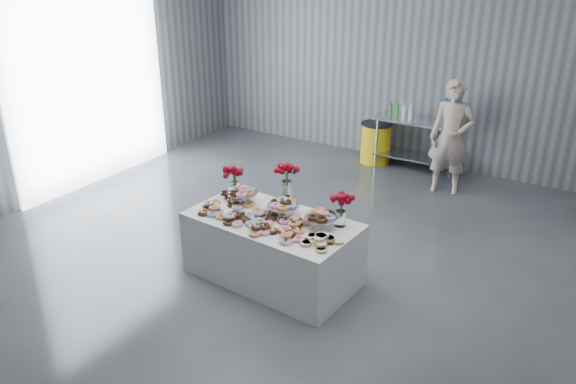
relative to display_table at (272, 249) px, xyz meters
The scene contains 16 objects.
ground 0.40m from the display_table, 154.28° to the left, with size 9.00×9.00×0.00m, color #373A3F.
room_walls 2.30m from the display_table, 161.75° to the left, with size 8.04×9.04×4.02m.
display_table is the anchor object (origin of this frame).
prep_table 4.18m from the display_table, 87.09° to the left, with size 1.50×0.60×0.90m.
donut_mounds 0.42m from the display_table, 90.00° to the right, with size 1.80×0.80×0.09m, color #E6A554, non-canonical shape.
cake_stand_left 0.77m from the display_table, 160.79° to the left, with size 0.36×0.36×0.17m.
cake_stand_mid 0.54m from the display_table, 67.61° to the left, with size 0.36×0.36×0.17m.
cake_stand_right 0.77m from the display_table, 11.30° to the left, with size 0.36×0.36×0.17m.
danish_pile 0.88m from the display_table, 15.27° to the right, with size 0.48×0.48×0.11m, color silver, non-canonical shape.
bouquet_left 1.04m from the display_table, 157.61° to the left, with size 0.26×0.26×0.42m.
bouquet_right 1.02m from the display_table, 19.24° to the left, with size 0.26×0.26×0.42m.
bouquet_center 0.83m from the display_table, 94.17° to the left, with size 0.26×0.26×0.57m.
water_jug 4.30m from the display_table, 80.30° to the left, with size 0.28×0.28×0.55m.
drink_bottles 4.12m from the display_table, 91.52° to the left, with size 0.54×0.08×0.27m, color #268C33, non-canonical shape.
person 3.70m from the display_table, 75.45° to the left, with size 0.64×0.42×1.76m, color #CC8C93.
trash_barrel 4.20m from the display_table, 97.62° to the left, with size 0.55×0.55×0.71m.
Camera 1 is at (3.23, -4.71, 3.51)m, focal length 35.00 mm.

